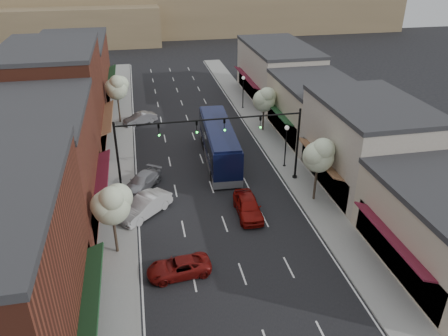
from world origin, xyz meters
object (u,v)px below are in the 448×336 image
tree_right_far (265,99)px  red_hatchback (248,206)px  tree_left_near (112,203)px  tree_right_near (319,154)px  parked_car_c (142,181)px  parked_car_a (179,267)px  signal_mast_left (145,146)px  lamp_post_far (243,87)px  signal_mast_right (273,136)px  parked_car_b (145,206)px  lamp_post_near (286,139)px  tree_left_far (117,87)px  coach_bus (219,143)px  parked_car_e (140,119)px

tree_right_far → red_hatchback: (-6.21, -16.98, -3.18)m
tree_left_near → red_hatchback: tree_left_near is taller
tree_right_near → parked_car_c: tree_right_near is taller
red_hatchback → parked_car_a: 8.84m
signal_mast_left → lamp_post_far: 24.14m
signal_mast_right → parked_car_b: size_ratio=1.64×
tree_left_near → parked_car_c: size_ratio=1.24×
lamp_post_far → lamp_post_near: bearing=-90.0°
tree_left_near → parked_car_a: tree_left_near is taller
tree_left_far → coach_bus: (9.97, -12.66, -2.62)m
signal_mast_left → lamp_post_near: signal_mast_left is taller
lamp_post_near → parked_car_b: size_ratio=0.88×
tree_right_near → lamp_post_near: tree_right_near is taller
coach_bus → parked_car_c: bearing=-149.2°
lamp_post_far → parked_car_b: 27.31m
lamp_post_far → tree_right_near: bearing=-88.7°
lamp_post_far → parked_car_b: lamp_post_far is taller
signal_mast_right → tree_left_far: signal_mast_right is taller
lamp_post_far → parked_car_a: 33.51m
tree_right_near → tree_left_far: size_ratio=0.97×
signal_mast_right → parked_car_b: (-11.76, -3.38, -3.79)m
lamp_post_far → parked_car_c: 23.62m
lamp_post_far → parked_car_e: 14.17m
signal_mast_right → red_hatchback: 7.22m
red_hatchback → parked_car_c: size_ratio=1.03×
parked_car_e → parked_car_c: bearing=-26.8°
tree_right_far → parked_car_b: tree_right_far is taller
parked_car_a → parked_car_c: (-2.00, 12.31, 0.07)m
lamp_post_far → parked_car_c: lamp_post_far is taller
parked_car_b → tree_left_near: bearing=-67.8°
lamp_post_far → parked_car_c: size_ratio=0.97×
signal_mast_right → tree_right_far: 12.27m
signal_mast_right → tree_left_far: (-13.87, 17.95, -0.02)m
tree_right_far → parked_car_e: (-14.24, 5.22, -3.31)m
lamp_post_near → parked_car_c: lamp_post_near is taller
signal_mast_left → lamp_post_far: bearing=56.1°
parked_car_a → parked_car_e: parked_car_e is taller
tree_left_near → coach_bus: 16.80m
parked_car_b → red_hatchback: bearing=35.2°
tree_right_far → tree_left_far: 17.66m
signal_mast_right → lamp_post_far: (2.18, 20.00, -1.62)m
coach_bus → parked_car_c: 9.04m
lamp_post_near → lamp_post_far: size_ratio=1.00×
signal_mast_right → coach_bus: bearing=126.5°
signal_mast_right → tree_right_far: signal_mast_right is taller
lamp_post_far → red_hatchback: bearing=-102.7°
tree_right_near → parked_car_b: tree_right_near is taller
tree_right_far → coach_bus: bearing=-134.9°
parked_car_a → parked_car_b: 8.05m
lamp_post_near → parked_car_c: size_ratio=0.97×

